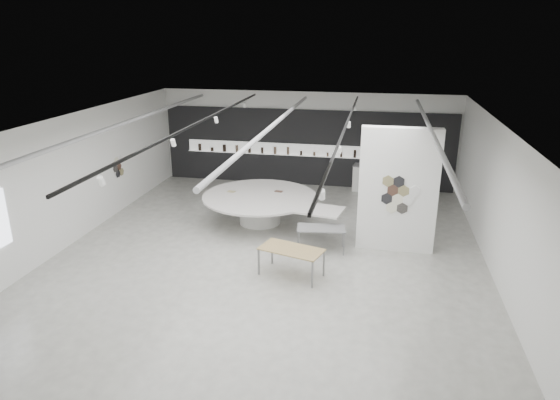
% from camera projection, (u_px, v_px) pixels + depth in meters
% --- Properties ---
extents(room, '(12.02, 14.02, 3.82)m').
position_uv_depth(room, '(266.00, 184.00, 13.74)').
color(room, '#B2B1A7').
rests_on(room, ground).
extents(back_wall_display, '(11.80, 0.27, 3.10)m').
position_uv_depth(back_wall_display, '(304.00, 148.00, 20.35)').
color(back_wall_display, black).
rests_on(back_wall_display, ground).
extents(partition_column, '(2.20, 0.38, 3.60)m').
position_uv_depth(partition_column, '(398.00, 191.00, 14.09)').
color(partition_column, white).
rests_on(partition_column, ground).
extents(display_island, '(5.09, 4.42, 0.97)m').
position_uv_depth(display_island, '(262.00, 205.00, 16.44)').
color(display_island, white).
rests_on(display_island, ground).
extents(sample_table_wood, '(1.78, 1.24, 0.76)m').
position_uv_depth(sample_table_wood, '(291.00, 251.00, 12.86)').
color(sample_table_wood, '#A08652').
rests_on(sample_table_wood, ground).
extents(sample_table_stone, '(1.46, 0.86, 0.71)m').
position_uv_depth(sample_table_stone, '(321.00, 230.00, 14.37)').
color(sample_table_stone, slate).
rests_on(sample_table_stone, ground).
extents(kitchen_counter, '(1.93, 0.94, 1.46)m').
position_uv_depth(kitchen_counter, '(377.00, 179.00, 19.75)').
color(kitchen_counter, white).
rests_on(kitchen_counter, ground).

